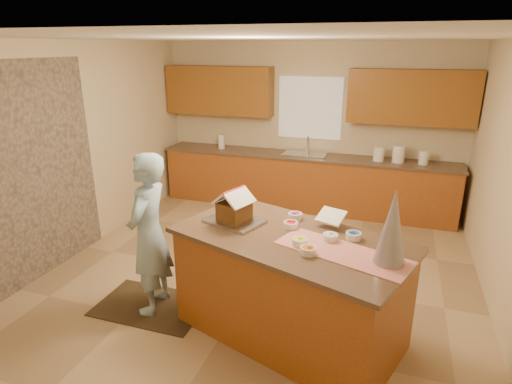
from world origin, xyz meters
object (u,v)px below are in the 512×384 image
(tinsel_tree, at_px, (392,227))
(gingerbread_house, at_px, (234,208))
(boy, at_px, (149,234))
(island_base, at_px, (290,289))

(tinsel_tree, xyz_separation_m, gingerbread_house, (-1.43, 0.38, -0.16))
(tinsel_tree, bearing_deg, boy, 174.88)
(island_base, relative_size, boy, 1.20)
(island_base, height_order, tinsel_tree, tinsel_tree)
(tinsel_tree, bearing_deg, gingerbread_house, 165.26)
(boy, bearing_deg, gingerbread_house, 95.16)
(island_base, bearing_deg, boy, -159.94)
(island_base, xyz_separation_m, tinsel_tree, (0.84, -0.23, 0.84))
(island_base, bearing_deg, gingerbread_house, -174.81)
(boy, height_order, gingerbread_house, boy)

